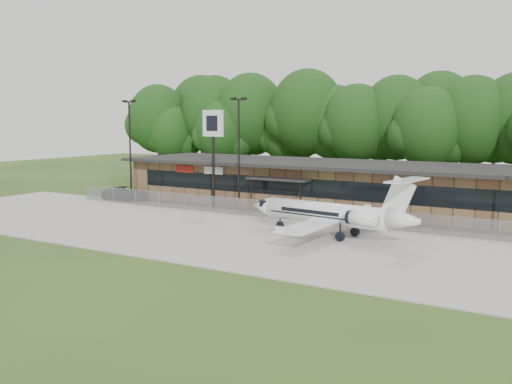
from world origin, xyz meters
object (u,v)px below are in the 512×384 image
Objects in this scene: terminal at (324,184)px; business_jet at (332,215)px; pole_sign at (213,134)px; suv at (126,193)px.

business_jet reaches higher than terminal.
business_jet is 1.50× the size of pole_sign.
suv is at bearing -159.91° from terminal.
business_jet is 26.68m from suv.
terminal is at bearing 123.43° from business_jet.
pole_sign is (-14.69, 6.34, 5.36)m from business_jet.
pole_sign is (-7.98, -7.15, 4.83)m from terminal.
business_jet is at bearing -105.54° from suv.
terminal is 15.07m from business_jet.
terminal is at bearing 50.94° from pole_sign.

